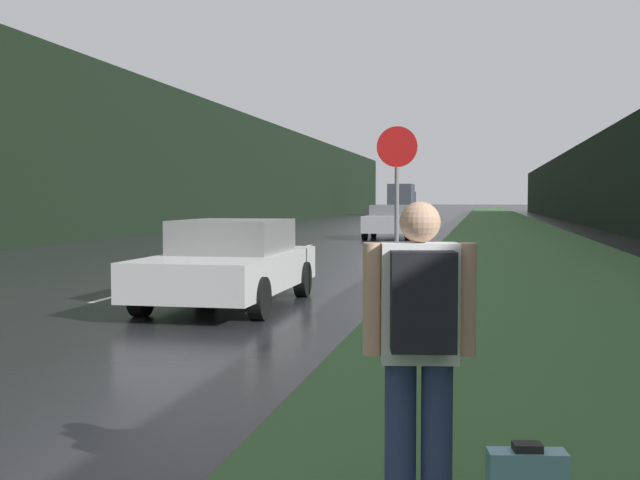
# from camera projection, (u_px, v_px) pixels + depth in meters

# --- Properties ---
(grass_verge) EXTENTS (6.00, 240.00, 0.02)m
(grass_verge) POSITION_uv_depth(u_px,v_px,m) (512.00, 234.00, 38.92)
(grass_verge) COLOR #33562D
(grass_verge) RESTS_ON ground_plane
(lane_stripe_c) EXTENTS (0.12, 3.00, 0.01)m
(lane_stripe_c) POSITION_uv_depth(u_px,v_px,m) (131.00, 292.00, 14.38)
(lane_stripe_c) COLOR silver
(lane_stripe_c) RESTS_ON ground_plane
(lane_stripe_d) EXTENTS (0.12, 3.00, 0.01)m
(lane_stripe_d) POSITION_uv_depth(u_px,v_px,m) (244.00, 262.00, 21.23)
(lane_stripe_d) COLOR silver
(lane_stripe_d) RESTS_ON ground_plane
(lane_stripe_e) EXTENTS (0.12, 3.00, 0.01)m
(lane_stripe_e) POSITION_uv_depth(u_px,v_px,m) (302.00, 247.00, 28.08)
(lane_stripe_e) COLOR silver
(lane_stripe_e) RESTS_ON ground_plane
(treeline_far_side) EXTENTS (2.00, 140.00, 7.52)m
(treeline_far_side) POSITION_uv_depth(u_px,v_px,m) (220.00, 168.00, 52.13)
(treeline_far_side) COLOR black
(treeline_far_side) RESTS_ON ground_plane
(treeline_near_side) EXTENTS (2.00, 140.00, 5.48)m
(treeline_near_side) POSITION_uv_depth(u_px,v_px,m) (611.00, 182.00, 47.38)
(treeline_near_side) COLOR black
(treeline_near_side) RESTS_ON ground_plane
(stop_sign) EXTENTS (0.64, 0.07, 2.81)m
(stop_sign) POSITION_uv_depth(u_px,v_px,m) (397.00, 197.00, 12.61)
(stop_sign) COLOR slate
(stop_sign) RESTS_ON ground_plane
(hitchhiker_with_backpack) EXTENTS (0.57, 0.45, 1.65)m
(hitchhiker_with_backpack) POSITION_uv_depth(u_px,v_px,m) (420.00, 341.00, 4.01)
(hitchhiker_with_backpack) COLOR navy
(hitchhiker_with_backpack) RESTS_ON ground_plane
(car_passing_near) EXTENTS (1.94, 4.39, 1.34)m
(car_passing_near) POSITION_uv_depth(u_px,v_px,m) (230.00, 263.00, 12.58)
(car_passing_near) COLOR #BCBCBC
(car_passing_near) RESTS_ON ground_plane
(car_passing_far) EXTENTS (1.96, 4.44, 1.44)m
(car_passing_far) POSITION_uv_depth(u_px,v_px,m) (390.00, 221.00, 34.29)
(car_passing_far) COLOR #9E9EA3
(car_passing_far) RESTS_ON ground_plane
(delivery_truck) EXTENTS (2.64, 7.02, 3.34)m
(delivery_truck) POSITION_uv_depth(u_px,v_px,m) (402.00, 199.00, 86.05)
(delivery_truck) COLOR black
(delivery_truck) RESTS_ON ground_plane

